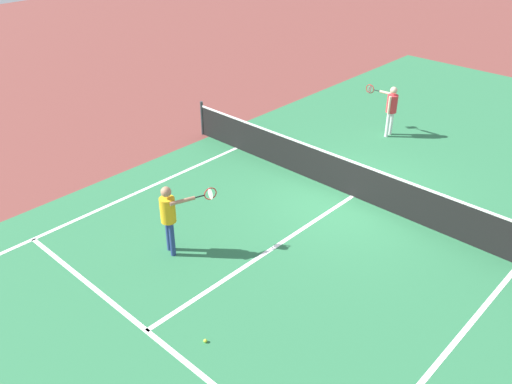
# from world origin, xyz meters

# --- Properties ---
(ground_plane) EXTENTS (60.00, 60.00, 0.00)m
(ground_plane) POSITION_xyz_m (0.00, 0.00, 0.00)
(ground_plane) COLOR brown
(court_surface_inbounds) EXTENTS (10.62, 24.40, 0.00)m
(court_surface_inbounds) POSITION_xyz_m (0.00, 0.00, 0.00)
(court_surface_inbounds) COLOR #2D7247
(court_surface_inbounds) RESTS_ON ground_plane
(line_sideline_left) EXTENTS (0.10, 11.89, 0.01)m
(line_sideline_left) POSITION_xyz_m (-4.11, -5.95, 0.00)
(line_sideline_left) COLOR white
(line_sideline_left) RESTS_ON ground_plane
(line_service_near) EXTENTS (8.22, 0.10, 0.01)m
(line_service_near) POSITION_xyz_m (0.00, -6.40, 0.00)
(line_service_near) COLOR white
(line_service_near) RESTS_ON ground_plane
(line_center_service) EXTENTS (0.10, 6.40, 0.01)m
(line_center_service) POSITION_xyz_m (0.00, -3.20, 0.00)
(line_center_service) COLOR white
(line_center_service) RESTS_ON ground_plane
(net) EXTENTS (11.28, 0.09, 1.07)m
(net) POSITION_xyz_m (0.00, 0.00, 0.49)
(net) COLOR #33383D
(net) RESTS_ON ground_plane
(player_near) EXTENTS (0.77, 1.08, 1.60)m
(player_near) POSITION_xyz_m (-1.48, -4.58, 0.99)
(player_near) COLOR navy
(player_near) RESTS_ON ground_plane
(player_far) EXTENTS (1.18, 0.46, 1.57)m
(player_far) POSITION_xyz_m (-1.35, 3.86, 0.97)
(player_far) COLOR white
(player_far) RESTS_ON ground_plane
(tennis_ball_mid_court) EXTENTS (0.07, 0.07, 0.07)m
(tennis_ball_mid_court) POSITION_xyz_m (0.96, -5.87, 0.03)
(tennis_ball_mid_court) COLOR #CCE033
(tennis_ball_mid_court) RESTS_ON ground_plane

